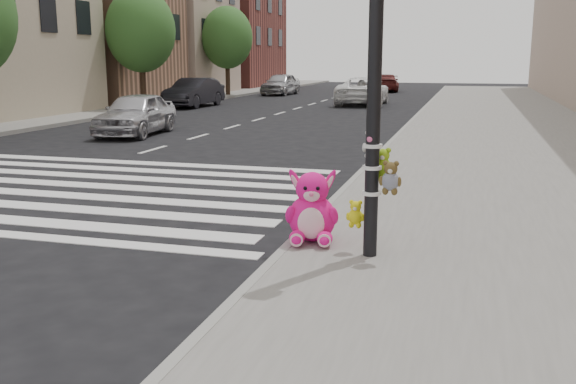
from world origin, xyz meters
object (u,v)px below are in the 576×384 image
at_px(red_teddy, 312,232).
at_px(car_dark_far, 194,93).
at_px(car_white_near, 363,91).
at_px(car_silver_far, 136,114).
at_px(signal_pole, 375,112).
at_px(pink_bunny, 312,212).

relative_size(red_teddy, car_dark_far, 0.05).
bearing_deg(red_teddy, car_white_near, 74.39).
xyz_separation_m(car_dark_far, car_white_near, (7.90, 3.78, 0.00)).
xyz_separation_m(red_teddy, car_white_near, (-3.64, 26.05, 0.47)).
bearing_deg(car_silver_far, car_dark_far, 98.78).
xyz_separation_m(signal_pole, red_teddy, (-0.82, 0.40, -1.58)).
distance_m(pink_bunny, car_silver_far, 13.70).
bearing_deg(signal_pole, pink_bunny, 156.25).
height_order(car_dark_far, car_white_near, same).
xyz_separation_m(signal_pole, pink_bunny, (-0.81, 0.36, -1.30)).
bearing_deg(car_silver_far, car_white_near, 66.26).
xyz_separation_m(red_teddy, car_dark_far, (-11.54, 22.27, 0.47)).
height_order(pink_bunny, red_teddy, pink_bunny).
bearing_deg(signal_pole, car_silver_far, 129.62).
xyz_separation_m(pink_bunny, car_dark_far, (-11.55, 22.32, 0.19)).
height_order(signal_pole, pink_bunny, signal_pole).
distance_m(car_silver_far, car_dark_far, 11.93).
bearing_deg(red_teddy, car_silver_far, 104.49).
height_order(red_teddy, car_silver_far, car_silver_far).
bearing_deg(pink_bunny, car_silver_far, 117.29).
bearing_deg(pink_bunny, red_teddy, 86.30).
bearing_deg(car_dark_far, red_teddy, -60.84).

